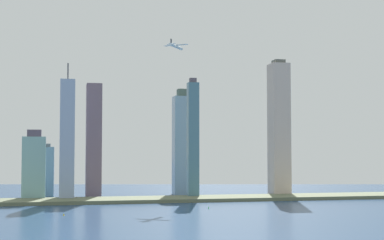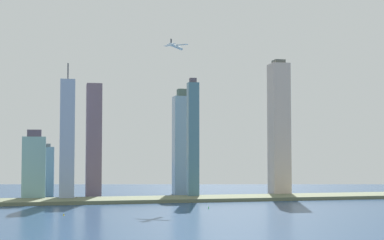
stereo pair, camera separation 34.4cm
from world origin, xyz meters
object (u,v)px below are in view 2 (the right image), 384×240
object	(u,v)px
skyscraper_0	(184,144)
skyscraper_8	(94,141)
channel_buoy_1	(209,207)
skyscraper_6	(34,167)
airplane	(176,46)
skyscraper_4	(67,140)
skyscraper_1	(279,129)
skyscraper_7	(45,171)
channel_buoy_0	(64,214)
skyscraper_9	(193,140)

from	to	relation	value
skyscraper_0	skyscraper_8	bearing A→B (deg)	-165.25
skyscraper_8	channel_buoy_1	world-z (taller)	skyscraper_8
skyscraper_6	airplane	world-z (taller)	airplane
airplane	skyscraper_4	bearing A→B (deg)	121.89
skyscraper_1	skyscraper_7	size ratio (longest dim) A/B	2.62
channel_buoy_0	skyscraper_8	bearing A→B (deg)	79.65
skyscraper_1	skyscraper_7	xyz separation A→B (m)	(-294.07, 62.05, -53.86)
skyscraper_6	skyscraper_7	distance (m)	69.62
skyscraper_9	airplane	size ratio (longest dim) A/B	4.60
skyscraper_7	skyscraper_9	world-z (taller)	skyscraper_9
skyscraper_1	channel_buoy_1	xyz separation A→B (m)	(-127.60, -136.14, -84.85)
skyscraper_8	skyscraper_0	bearing A→B (deg)	14.75
skyscraper_1	skyscraper_4	bearing A→B (deg)	-177.48
skyscraper_4	channel_buoy_1	bearing A→B (deg)	-41.83
channel_buoy_0	airplane	xyz separation A→B (m)	(131.04, 150.62, 183.79)
skyscraper_1	skyscraper_7	bearing A→B (deg)	168.08
skyscraper_9	airplane	world-z (taller)	airplane
skyscraper_0	skyscraper_9	xyz separation A→B (m)	(-3.21, -72.65, 4.25)
skyscraper_0	channel_buoy_1	distance (m)	202.36
skyscraper_0	skyscraper_6	distance (m)	201.29
skyscraper_4	skyscraper_6	size ratio (longest dim) A/B	1.95
skyscraper_1	skyscraper_6	bearing A→B (deg)	-178.76
skyscraper_1	airplane	size ratio (longest dim) A/B	5.51
skyscraper_1	channel_buoy_0	bearing A→B (deg)	-148.01
skyscraper_6	skyscraper_8	world-z (taller)	skyscraper_8
skyscraper_0	skyscraper_4	world-z (taller)	skyscraper_4
skyscraper_8	channel_buoy_0	bearing A→B (deg)	-100.35
skyscraper_6	skyscraper_9	xyz separation A→B (m)	(186.41, -11.38, 32.71)
skyscraper_7	channel_buoy_1	bearing A→B (deg)	-49.97
skyscraper_9	skyscraper_1	bearing A→B (deg)	8.67
skyscraper_6	skyscraper_8	distance (m)	82.08
skyscraper_0	skyscraper_7	xyz separation A→B (m)	(-179.71, 7.34, -34.95)
skyscraper_8	airplane	world-z (taller)	airplane
skyscraper_9	channel_buoy_0	xyz separation A→B (m)	(-151.72, -150.25, -70.54)
skyscraper_1	skyscraper_8	xyz separation A→B (m)	(-234.34, 23.14, -15.66)
skyscraper_6	skyscraper_0	bearing A→B (deg)	17.91
skyscraper_8	skyscraper_6	bearing A→B (deg)	-156.91
channel_buoy_0	channel_buoy_1	distance (m)	145.27
skyscraper_6	channel_buoy_1	xyz separation A→B (m)	(176.38, -129.59, -37.48)
skyscraper_1	airplane	xyz separation A→B (m)	(-138.25, -17.57, 98.59)
channel_buoy_0	airplane	bearing A→B (deg)	48.98
skyscraper_6	skyscraper_9	size ratio (longest dim) A/B	0.56
skyscraper_0	channel_buoy_0	world-z (taller)	skyscraper_0
skyscraper_1	skyscraper_8	world-z (taller)	skyscraper_1
skyscraper_6	skyscraper_9	distance (m)	189.60
skyscraper_7	airplane	bearing A→B (deg)	-27.07
channel_buoy_1	airplane	xyz separation A→B (m)	(-10.65, 118.58, 183.44)
skyscraper_0	skyscraper_8	distance (m)	124.10
skyscraper_8	channel_buoy_1	distance (m)	203.84
skyscraper_7	skyscraper_4	bearing A→B (deg)	-69.59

